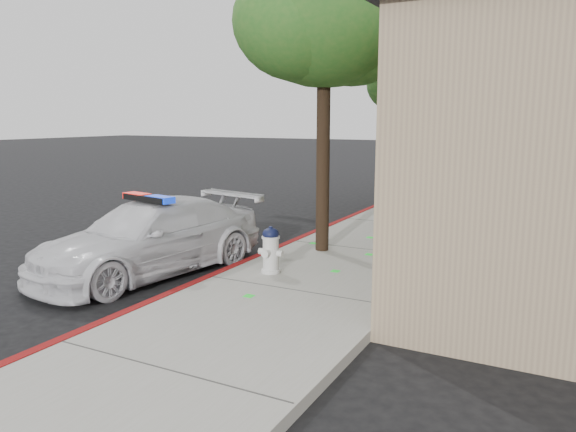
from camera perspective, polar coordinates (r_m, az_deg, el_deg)
The scene contains 8 objects.
ground at distance 9.27m, azimuth -8.44°, elevation -7.03°, with size 120.00×120.00×0.00m, color black.
sidewalk at distance 11.09m, azimuth 7.60°, elevation -3.75°, with size 3.20×60.00×0.15m, color gray.
red_curb at distance 11.69m, azimuth 0.49°, elevation -2.91°, with size 0.14×60.00×0.16m, color maroon.
police_car at distance 9.98m, azimuth -14.11°, elevation -2.15°, with size 2.60×4.69×1.41m.
fire_hydrant at distance 9.22m, azimuth -1.81°, elevation -3.50°, with size 0.44×0.39×0.79m.
street_tree_near at distance 10.74m, azimuth 3.86°, elevation 19.62°, with size 3.18×3.28×5.82m.
street_tree_mid at distance 14.50m, azimuth 12.41°, elevation 19.63°, with size 3.55×3.56×6.66m.
street_tree_far at distance 17.37m, azimuth 12.86°, elevation 13.43°, with size 2.80×2.56×4.85m.
Camera 1 is at (5.28, -7.12, 2.72)m, focal length 34.29 mm.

